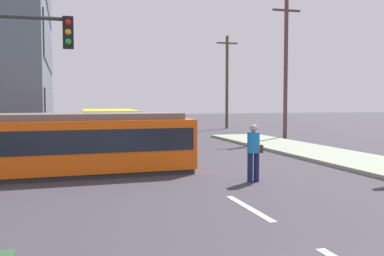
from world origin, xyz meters
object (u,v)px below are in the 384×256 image
Objects in this scene: traffic_light_mast at (8,63)px; utility_pole_mid at (286,67)px; streetcar_tram at (85,142)px; utility_pole_far at (227,80)px; city_bus at (109,126)px; pedestrian_crossing at (254,149)px.

traffic_light_mast is 0.56× the size of utility_pole_mid.
streetcar_tram is 23.63m from utility_pole_far.
utility_pole_far reaches higher than city_bus.
utility_pole_far is at bearing 57.01° from traffic_light_mast.
streetcar_tram reaches higher than city_bus.
utility_pole_mid is 10.25m from utility_pole_far.
traffic_light_mast is at bearing -109.65° from city_bus.
utility_pole_far reaches higher than traffic_light_mast.
utility_pole_mid is at bearing 11.15° from city_bus.
utility_pole_far is (14.40, 22.19, 0.68)m from traffic_light_mast.
utility_pole_far reaches higher than pedestrian_crossing.
pedestrian_crossing is at bearing -4.94° from traffic_light_mast.
utility_pole_mid reaches higher than pedestrian_crossing.
utility_pole_mid is (7.69, 12.51, 3.40)m from pedestrian_crossing.
utility_pole_mid reaches higher than traffic_light_mast.
pedestrian_crossing is at bearing -121.58° from utility_pole_mid.
traffic_light_mast is at bearing -140.14° from utility_pole_mid.
pedestrian_crossing is 0.35× the size of traffic_light_mast.
streetcar_tram is at bearing -121.97° from utility_pole_far.
streetcar_tram is at bearing -141.95° from utility_pole_mid.
pedestrian_crossing is 0.20× the size of utility_pole_mid.
traffic_light_mast is 26.46m from utility_pole_far.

